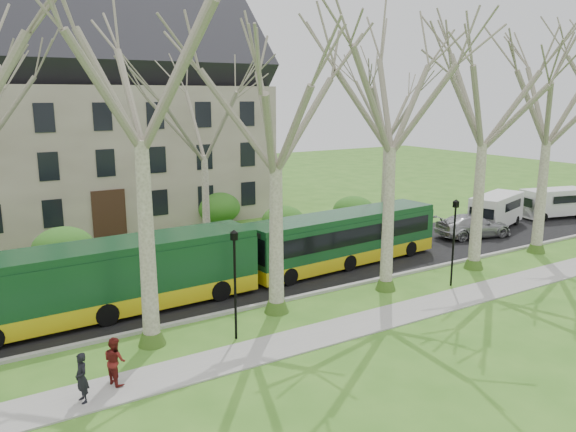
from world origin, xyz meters
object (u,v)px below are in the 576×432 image
Objects in this scene: bus_lead at (112,277)px; pedestrian_a at (82,378)px; van_b at (554,203)px; sedan at (473,226)px; bus_follow at (344,238)px; van_a at (496,211)px; pedestrian_b at (115,361)px.

pedestrian_a is at bearing -113.91° from bus_lead.
van_b is at bearing 93.74° from pedestrian_a.
sedan is 1.02× the size of van_b.
van_a is at bearing 1.04° from bus_follow.
bus_lead is 1.08× the size of bus_follow.
bus_follow is at bearing 0.54° from bus_lead.
bus_follow is 7.56× the size of pedestrian_a.
bus_follow is 2.21× the size of van_a.
van_b is (10.11, 0.86, 0.36)m from sedan.
van_b is 3.23× the size of pedestrian_a.
pedestrian_a is (-30.33, -8.81, -0.39)m from van_a.
bus_lead is at bearing 166.04° from van_a.
bus_lead reaches higher than sedan.
van_b is 36.61m from pedestrian_b.
pedestrian_a is (-2.74, -6.82, -0.82)m from bus_lead.
van_a is 3.39× the size of pedestrian_b.
bus_lead is 2.52× the size of van_b.
bus_lead reaches higher than bus_follow.
van_b is (34.14, 1.84, -0.50)m from bus_lead.
bus_lead is 8.14× the size of pedestrian_a.
bus_lead is 12.91m from bus_follow.
sedan is 10.15m from van_b.
bus_lead is 2.38× the size of van_a.
bus_follow is 21.28m from van_b.
bus_follow is (12.90, 0.57, -0.12)m from bus_lead.
bus_follow is 14.77m from van_a.
bus_lead is at bearing 148.63° from pedestrian_a.
van_b is (21.24, 1.27, -0.38)m from bus_follow.
bus_follow reaches higher than van_b.
pedestrian_a is at bearing 100.43° from pedestrian_b.
bus_lead is 24.07m from sedan.
van_a is at bearing -167.61° from van_b.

